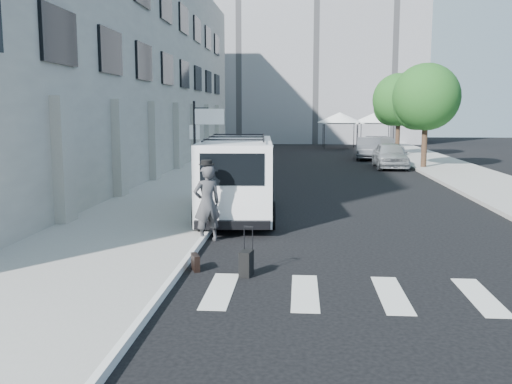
% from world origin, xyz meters
% --- Properties ---
extents(ground, '(120.00, 120.00, 0.00)m').
position_xyz_m(ground, '(0.00, 0.00, 0.00)').
color(ground, black).
rests_on(ground, ground).
extents(sidewalk_left, '(4.50, 48.00, 0.15)m').
position_xyz_m(sidewalk_left, '(-4.25, 16.00, 0.07)').
color(sidewalk_left, gray).
rests_on(sidewalk_left, ground).
extents(sidewalk_right, '(4.00, 56.00, 0.15)m').
position_xyz_m(sidewalk_right, '(9.00, 20.00, 0.07)').
color(sidewalk_right, gray).
rests_on(sidewalk_right, ground).
extents(building_left, '(10.00, 44.00, 12.00)m').
position_xyz_m(building_left, '(-11.50, 18.00, 6.00)').
color(building_left, gray).
rests_on(building_left, ground).
extents(building_far, '(22.00, 12.00, 25.00)m').
position_xyz_m(building_far, '(2.00, 50.00, 12.50)').
color(building_far, slate).
rests_on(building_far, ground).
extents(sign_pole, '(1.03, 0.07, 3.50)m').
position_xyz_m(sign_pole, '(-2.36, 3.20, 2.65)').
color(sign_pole, black).
rests_on(sign_pole, sidewalk_left).
extents(tree_near, '(3.80, 3.83, 6.03)m').
position_xyz_m(tree_near, '(7.50, 20.15, 3.97)').
color(tree_near, black).
rests_on(tree_near, ground).
extents(tree_far, '(3.80, 3.83, 6.03)m').
position_xyz_m(tree_far, '(7.50, 29.15, 3.97)').
color(tree_far, black).
rests_on(tree_far, ground).
extents(tent_left, '(4.00, 4.00, 3.20)m').
position_xyz_m(tent_left, '(4.00, 38.00, 2.71)').
color(tent_left, black).
rests_on(tent_left, ground).
extents(tent_right, '(4.00, 4.00, 3.20)m').
position_xyz_m(tent_right, '(7.20, 38.50, 2.71)').
color(tent_right, black).
rests_on(tent_right, ground).
extents(businessman, '(0.87, 0.78, 2.01)m').
position_xyz_m(businessman, '(-1.90, 1.04, 1.00)').
color(businessman, '#3B3B3E').
rests_on(businessman, ground).
extents(briefcase, '(0.27, 0.45, 0.34)m').
position_xyz_m(briefcase, '(-1.72, -1.65, 0.17)').
color(briefcase, black).
rests_on(briefcase, ground).
extents(suitcase, '(0.29, 0.40, 1.01)m').
position_xyz_m(suitcase, '(-0.60, -2.00, 0.27)').
color(suitcase, black).
rests_on(suitcase, ground).
extents(cargo_van, '(2.65, 6.69, 2.46)m').
position_xyz_m(cargo_van, '(-1.51, 4.72, 1.27)').
color(cargo_van, white).
rests_on(cargo_van, ground).
extents(parked_car_a, '(1.89, 4.55, 1.54)m').
position_xyz_m(parked_car_a, '(5.78, 20.58, 0.77)').
color(parked_car_a, '#979A9E').
rests_on(parked_car_a, ground).
extents(parked_car_b, '(2.12, 4.70, 1.50)m').
position_xyz_m(parked_car_b, '(5.26, 26.72, 0.75)').
color(parked_car_b, '#4D4F54').
rests_on(parked_car_b, ground).
extents(parked_car_c, '(2.61, 5.12, 1.42)m').
position_xyz_m(parked_car_c, '(6.80, 29.99, 0.71)').
color(parked_car_c, gray).
rests_on(parked_car_c, ground).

